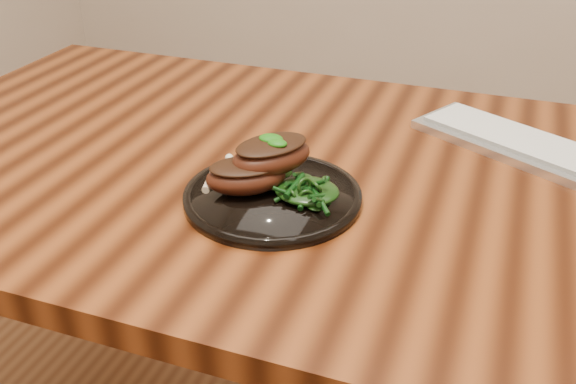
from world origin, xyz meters
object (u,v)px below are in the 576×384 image
(lamb_chop_front, at_px, (245,175))
(greens_heap, at_px, (307,187))
(desk, at_px, (358,222))
(plate, at_px, (273,196))
(keyboard, at_px, (543,152))

(lamb_chop_front, relative_size, greens_heap, 1.47)
(lamb_chop_front, bearing_deg, desk, 43.93)
(plate, bearing_deg, lamb_chop_front, -165.99)
(greens_heap, height_order, keyboard, greens_heap)
(plate, xyz_separation_m, greens_heap, (0.05, 0.00, 0.02))
(lamb_chop_front, xyz_separation_m, greens_heap, (0.08, 0.01, -0.01))
(desk, relative_size, greens_heap, 18.29)
(desk, bearing_deg, keyboard, 31.25)
(lamb_chop_front, bearing_deg, plate, 14.01)
(desk, height_order, keyboard, keyboard)
(desk, distance_m, greens_heap, 0.16)
(greens_heap, distance_m, keyboard, 0.40)
(plate, relative_size, lamb_chop_front, 1.88)
(lamb_chop_front, bearing_deg, keyboard, 36.09)
(desk, bearing_deg, plate, -129.11)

